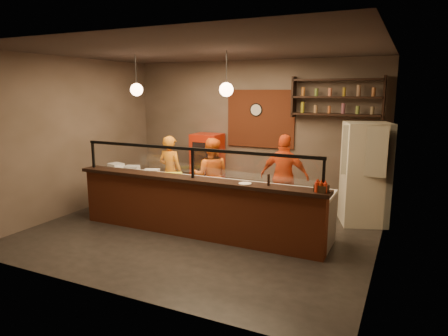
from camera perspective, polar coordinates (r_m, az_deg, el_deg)
The scene contains 29 objects.
floor at distance 7.43m, azimuth -3.18°, elevation -8.97°, with size 6.00×6.00×0.00m, color black.
ceiling at distance 7.01m, azimuth -3.47°, elevation 16.44°, with size 6.00×6.00×0.00m, color #3A302D.
wall_back at distance 9.30m, azimuth 4.10°, elevation 5.23°, with size 6.00×6.00×0.00m, color #6A584D.
wall_left at distance 8.87m, azimuth -20.65°, elevation 4.26°, with size 5.00×5.00×0.00m, color #6A584D.
wall_right at distance 6.20m, azimuth 21.81°, elevation 1.53°, with size 5.00×5.00×0.00m, color #6A584D.
wall_front at distance 5.02m, azimuth -17.10°, elevation -0.25°, with size 6.00×6.00×0.00m, color #6A584D.
brick_patch at distance 9.17m, azimuth 5.23°, elevation 7.02°, with size 1.60×0.04×1.30m, color brown.
service_counter at distance 7.02m, azimuth -4.40°, elevation -5.88°, with size 4.60×0.25×1.00m, color brown.
counter_ledge at distance 6.88m, azimuth -4.46°, elevation -1.66°, with size 4.70×0.37×0.06m, color black.
worktop_cabinet at distance 7.46m, azimuth -2.48°, elevation -5.43°, with size 4.60×0.75×0.85m, color gray.
worktop at distance 7.35m, azimuth -2.51°, elevation -2.06°, with size 4.60×0.75×0.05m, color silver.
sneeze_guard at distance 6.82m, azimuth -4.51°, elevation 1.14°, with size 4.50×0.05×0.52m.
wall_shelving at distance 8.57m, azimuth 15.82°, elevation 9.71°, with size 1.84×0.28×0.85m.
wall_clock at distance 9.19m, azimuth 4.64°, elevation 8.28°, with size 0.30×0.30×0.04m, color black.
pendant_left at distance 7.97m, azimuth -12.38°, elevation 10.89°, with size 0.24×0.24×0.77m.
pendant_right at distance 6.97m, azimuth 0.33°, elevation 11.15°, with size 0.24×0.24×0.77m.
cook_left at distance 8.66m, azimuth -7.64°, elevation -0.65°, with size 0.58×0.38×1.60m, color orange.
cook_mid at distance 8.28m, azimuth -1.87°, elevation -1.14°, with size 0.77×0.60×1.58m, color orange.
cook_right at distance 8.04m, azimuth 8.63°, elevation -1.24°, with size 0.99×0.41×1.69m, color #E44715.
fridge at distance 8.06m, azimuth 19.51°, elevation -0.78°, with size 0.81×0.76×1.95m, color beige.
red_cooler at distance 9.51m, azimuth -2.37°, elevation 0.31°, with size 0.66×0.60×1.53m, color #AF210B.
pizza_dough at distance 7.08m, azimuth 2.60°, elevation -2.31°, with size 0.55×0.55×0.01m, color beige.
prep_tub_a at distance 8.56m, azimuth -15.17°, elevation 0.14°, with size 0.30×0.24×0.15m, color white.
prep_tub_b at distance 8.29m, azimuth -13.00°, elevation -0.16°, with size 0.28×0.22×0.14m, color silver.
prep_tub_c at distance 7.83m, azimuth -10.30°, elevation -0.69°, with size 0.28×0.22×0.14m, color white.
rolling_pin at distance 7.90m, azimuth -7.38°, elevation -0.79°, with size 0.06×0.06×0.37m, color yellow.
condiment_caddy at distance 6.08m, azimuth 13.75°, elevation -2.85°, with size 0.19×0.15×0.11m, color black.
pepper_mill at distance 6.32m, azimuth 6.38°, elevation -1.70°, with size 0.04×0.04×0.18m, color black.
small_plate at distance 6.42m, azimuth 3.03°, elevation -2.23°, with size 0.21×0.21×0.01m, color silver.
Camera 1 is at (3.35, -6.12, 2.55)m, focal length 32.00 mm.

